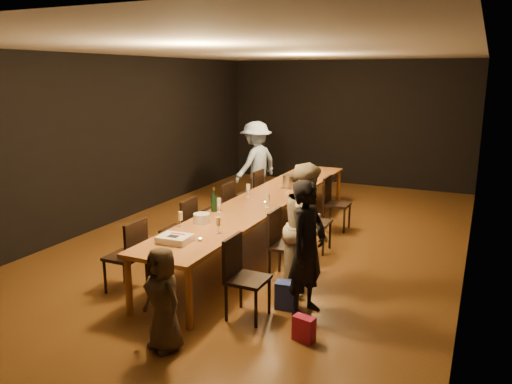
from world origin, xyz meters
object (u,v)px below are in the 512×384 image
at_px(woman_birthday, 307,249).
at_px(champagne_bottle, 214,199).
at_px(chair_right_1, 287,245).
at_px(chair_left_2, 218,209).
at_px(child, 163,299).
at_px(table, 265,201).
at_px(chair_left_0, 125,256).
at_px(man_blue, 256,164).
at_px(birthday_cake, 175,239).
at_px(ice_bucket, 288,181).
at_px(woman_tan, 307,227).
at_px(chair_left_3, 249,194).
at_px(plate_stack, 202,218).
at_px(chair_left_1, 178,229).
at_px(chair_right_2, 316,222).
at_px(chair_right_3, 337,203).
at_px(chair_right_0, 248,278).

bearing_deg(woman_birthday, champagne_bottle, 73.70).
bearing_deg(chair_right_1, champagne_bottle, -97.38).
bearing_deg(chair_left_2, child, -159.79).
relative_size(table, chair_left_0, 6.45).
distance_m(man_blue, birthday_cake, 4.67).
height_order(chair_right_1, ice_bucket, ice_bucket).
relative_size(chair_left_0, woman_tan, 0.57).
relative_size(man_blue, child, 1.64).
relative_size(chair_left_3, plate_stack, 4.20).
bearing_deg(table, chair_left_1, -125.31).
bearing_deg(woman_birthday, table, 47.76).
height_order(chair_right_1, child, child).
height_order(chair_right_2, chair_right_3, same).
distance_m(woman_birthday, man_blue, 4.89).
height_order(chair_left_1, woman_tan, woman_tan).
xyz_separation_m(man_blue, ice_bucket, (1.21, -1.29, -0.01)).
height_order(chair_right_3, woman_tan, woman_tan).
bearing_deg(chair_left_0, woman_tan, -63.69).
bearing_deg(woman_tan, chair_right_3, 6.69).
height_order(chair_right_2, champagne_bottle, champagne_bottle).
distance_m(chair_left_0, plate_stack, 1.08).
bearing_deg(chair_right_1, child, -12.56).
bearing_deg(table, chair_right_1, -54.69).
xyz_separation_m(plate_stack, champagne_bottle, (-0.12, 0.55, 0.12)).
bearing_deg(chair_right_2, woman_birthday, 15.24).
bearing_deg(chair_left_1, champagne_bottle, -73.31).
height_order(chair_right_3, ice_bucket, ice_bucket).
xyz_separation_m(table, champagne_bottle, (-0.34, -1.05, 0.23)).
height_order(woman_birthday, man_blue, man_blue).
bearing_deg(table, chair_left_0, -109.50).
bearing_deg(chair_right_2, chair_right_3, 180.00).
bearing_deg(child, chair_right_3, 105.75).
xyz_separation_m(chair_right_3, chair_left_3, (-1.70, 0.00, 0.00)).
bearing_deg(birthday_cake, plate_stack, 94.93).
bearing_deg(chair_left_2, chair_left_1, -180.00).
bearing_deg(child, chair_left_0, 164.53).
height_order(chair_right_1, chair_right_3, same).
relative_size(chair_right_3, champagne_bottle, 2.61).
bearing_deg(chair_left_3, champagne_bottle, -167.14).
bearing_deg(ice_bucket, chair_right_1, -69.02).
height_order(chair_right_2, birthday_cake, chair_right_2).
relative_size(chair_right_0, plate_stack, 4.20).
distance_m(man_blue, child, 5.70).
height_order(man_blue, child, man_blue).
distance_m(table, chair_right_3, 1.49).
bearing_deg(birthday_cake, chair_left_0, 175.98).
distance_m(child, birthday_cake, 1.07).
relative_size(woman_birthday, man_blue, 0.89).
bearing_deg(woman_tan, child, 156.67).
xyz_separation_m(chair_right_3, birthday_cake, (-0.94, -3.61, 0.33)).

